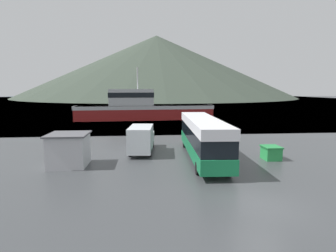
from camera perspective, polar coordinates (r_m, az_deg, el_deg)
The scene contains 8 objects.
ground_plane at distance 14.61m, azimuth 19.47°, elevation -15.96°, with size 400.00×400.00×0.00m, color #383A3D.
water_surface at distance 152.99m, azimuth -2.71°, elevation 5.82°, with size 240.00×240.00×0.00m, color #3D5160.
hill_backdrop at distance 203.79m, azimuth -2.51°, elevation 12.78°, with size 197.38×197.38×45.60m, color #333D33.
tour_bus at distance 22.25m, azimuth 7.57°, elevation -2.19°, with size 2.91×12.34×3.41m.
delivery_van at distance 24.31m, azimuth -5.77°, elevation -2.71°, with size 2.48×6.03×2.51m.
fishing_boat at distance 50.69m, azimuth -5.64°, elevation 3.84°, with size 26.44×5.74×9.92m.
storage_bin at distance 23.57m, azimuth 21.53°, elevation -5.42°, with size 1.41×1.53×1.13m.
dock_kiosk at distance 21.39m, azimuth -20.75°, elevation -4.82°, with size 2.96×2.93×2.50m.
Camera 1 is at (-5.72, -12.11, 5.82)m, focal length 28.00 mm.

